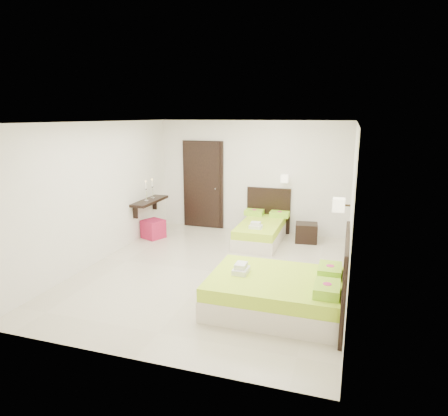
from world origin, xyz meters
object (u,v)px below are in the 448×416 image
(bed_double, at_px, (282,292))
(ottoman, at_px, (153,229))
(bed_single, at_px, (261,230))
(nightstand, at_px, (306,233))

(bed_double, height_order, ottoman, bed_double)
(bed_single, height_order, bed_double, bed_double)
(nightstand, distance_m, ottoman, 3.41)
(bed_single, bearing_deg, bed_double, -72.47)
(bed_double, xyz_separation_m, ottoman, (-3.34, 2.55, -0.07))
(nightstand, bearing_deg, bed_double, -96.12)
(nightstand, bearing_deg, bed_single, -171.47)
(bed_double, relative_size, ottoman, 4.52)
(nightstand, bearing_deg, ottoman, -173.74)
(bed_single, bearing_deg, nightstand, 14.99)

